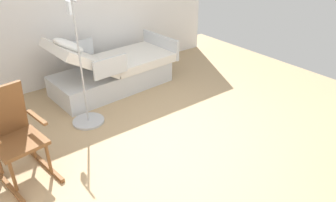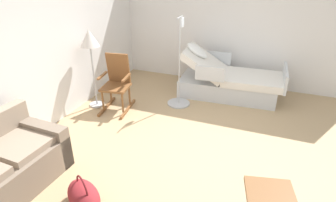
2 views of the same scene
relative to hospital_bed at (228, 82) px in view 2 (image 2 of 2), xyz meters
name	(u,v)px [view 2 (image 2 of 2)]	position (x,y,z in m)	size (l,w,h in m)	color
ground_plane	(198,146)	(-2.01, 0.06, -0.31)	(6.77, 6.77, 0.00)	tan
back_wall	(48,44)	(-2.01, 2.63, 1.04)	(5.61, 0.10, 2.70)	white
side_wall	(237,23)	(0.75, 0.06, 1.04)	(0.10, 5.24, 2.70)	white
hospital_bed	(228,82)	(0.00, 0.00, 0.00)	(1.10, 2.11, 1.09)	silver
rocking_chair	(117,83)	(-1.30, 1.85, 0.19)	(0.82, 0.58, 1.05)	brown
floor_lamp	(90,44)	(-1.38, 2.29, 0.92)	(0.34, 0.34, 1.48)	#B2B5BA
duffel_bag	(84,196)	(-3.63, 0.95, -0.16)	(0.56, 0.64, 0.43)	maroon
iv_pole	(179,92)	(-0.74, 0.81, -0.06)	(0.44, 0.44, 1.69)	#B2B5BA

